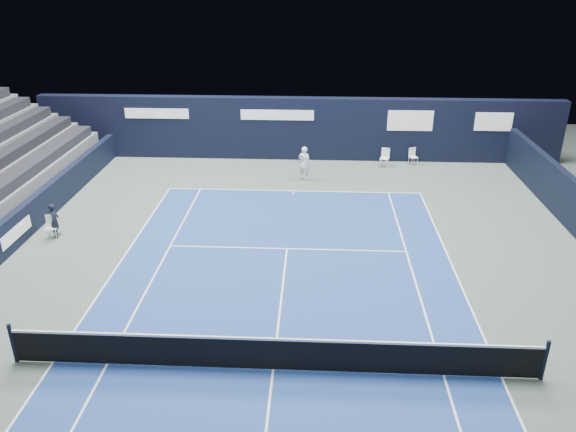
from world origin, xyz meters
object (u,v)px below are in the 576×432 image
folding_chair_back_a (385,154)px  tennis_player (304,163)px  tennis_net (273,353)px  line_judge_chair (51,225)px  folding_chair_back_b (413,155)px

folding_chair_back_a → tennis_player: (-3.90, -2.11, 0.19)m
tennis_net → line_judge_chair: bearing=141.0°
tennis_net → folding_chair_back_b: bearing=70.1°
folding_chair_back_a → folding_chair_back_b: (1.39, 0.35, -0.13)m
folding_chair_back_a → tennis_net: size_ratio=0.07×
folding_chair_back_b → line_judge_chair: size_ratio=0.99×
folding_chair_back_b → tennis_player: bearing=-176.5°
line_judge_chair → tennis_net: (8.53, -6.92, 0.03)m
folding_chair_back_a → tennis_player: tennis_player is taller
folding_chair_back_b → tennis_net: (-5.71, -15.81, 0.04)m
folding_chair_back_a → tennis_net: bearing=-87.6°
line_judge_chair → tennis_player: (8.95, 6.43, 0.31)m
tennis_net → tennis_player: (0.42, 13.35, 0.28)m
line_judge_chair → tennis_net: bearing=-51.0°
tennis_player → folding_chair_back_a: bearing=28.5°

